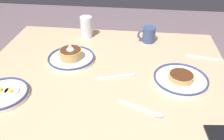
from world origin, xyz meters
TOP-DOWN VIEW (x-y plane):
  - dining_table at (0.00, 0.00)m, footprint 1.24×0.95m
  - plate_near_main at (0.19, -0.07)m, footprint 0.25×0.25m
  - plate_center_pancakes at (-0.36, 0.05)m, footprint 0.26×0.26m
  - plate_far_companion at (0.41, 0.25)m, footprint 0.22×0.22m
  - coffee_mug at (-0.22, -0.34)m, footprint 0.11×0.08m
  - drinking_glass at (0.17, -0.36)m, footprint 0.07×0.07m
  - fork_near at (-0.07, 0.05)m, footprint 0.19×0.08m
  - fork_far at (-0.53, -0.17)m, footprint 0.19×0.06m
  - tea_spoon at (-0.21, 0.27)m, footprint 0.18×0.09m

SIDE VIEW (x-z plane):
  - dining_table at x=0.00m, z-range 0.30..1.03m
  - fork_near at x=-0.07m, z-range 0.73..0.74m
  - fork_far at x=-0.53m, z-range 0.73..0.74m
  - tea_spoon at x=-0.21m, z-range 0.73..0.74m
  - plate_far_companion at x=0.41m, z-range 0.72..0.76m
  - plate_center_pancakes at x=-0.36m, z-range 0.72..0.76m
  - plate_near_main at x=0.19m, z-range 0.70..0.80m
  - coffee_mug at x=-0.22m, z-range 0.73..0.82m
  - drinking_glass at x=0.17m, z-range 0.72..0.86m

